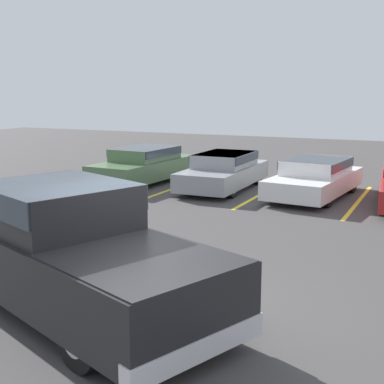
{
  "coord_description": "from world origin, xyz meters",
  "views": [
    {
      "loc": [
        3.79,
        -6.51,
        3.27
      ],
      "look_at": [
        -1.29,
        4.2,
        1.0
      ],
      "focal_mm": 50.0,
      "sensor_mm": 36.0,
      "label": 1
    }
  ],
  "objects_px": {
    "pickup_truck": "(68,249)",
    "parked_sedan_c": "(315,177)",
    "parked_sedan_a": "(144,164)",
    "parked_sedan_b": "(224,170)"
  },
  "relations": [
    {
      "from": "parked_sedan_a",
      "to": "parked_sedan_b",
      "type": "height_order",
      "value": "parked_sedan_a"
    },
    {
      "from": "pickup_truck",
      "to": "parked_sedan_b",
      "type": "xyz_separation_m",
      "value": [
        -1.6,
        10.23,
        -0.28
      ]
    },
    {
      "from": "parked_sedan_b",
      "to": "parked_sedan_c",
      "type": "distance_m",
      "value": 3.05
    },
    {
      "from": "pickup_truck",
      "to": "parked_sedan_c",
      "type": "height_order",
      "value": "pickup_truck"
    },
    {
      "from": "pickup_truck",
      "to": "parked_sedan_a",
      "type": "relative_size",
      "value": 1.32
    },
    {
      "from": "parked_sedan_a",
      "to": "parked_sedan_b",
      "type": "relative_size",
      "value": 1.04
    },
    {
      "from": "pickup_truck",
      "to": "parked_sedan_b",
      "type": "relative_size",
      "value": 1.37
    },
    {
      "from": "parked_sedan_a",
      "to": "parked_sedan_b",
      "type": "xyz_separation_m",
      "value": [
        3.01,
        0.12,
        -0.03
      ]
    },
    {
      "from": "parked_sedan_a",
      "to": "parked_sedan_c",
      "type": "distance_m",
      "value": 6.06
    },
    {
      "from": "pickup_truck",
      "to": "parked_sedan_b",
      "type": "distance_m",
      "value": 10.36
    }
  ]
}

